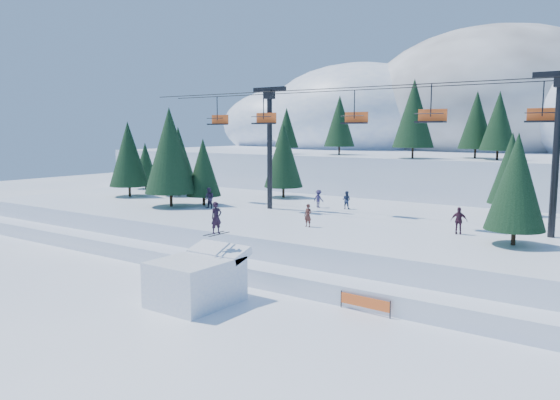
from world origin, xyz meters
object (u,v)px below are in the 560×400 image
Objects in this scene: chairlift at (390,128)px; banner_near at (365,302)px; banner_far at (411,308)px; jump_kicker at (197,279)px.

chairlift reaches higher than banner_near.
chairlift is 16.96m from banner_far.
chairlift is at bearing 78.95° from jump_kicker.
chairlift reaches higher than banner_far.
jump_kicker is 19.00m from chairlift.
banner_near is at bearing 24.68° from jump_kicker.
chairlift is 16.10× the size of banner_near.
banner_near is (8.06, 3.70, -0.78)m from jump_kicker.
chairlift is at bearing 109.80° from banner_near.
jump_kicker is 0.12× the size of chairlift.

